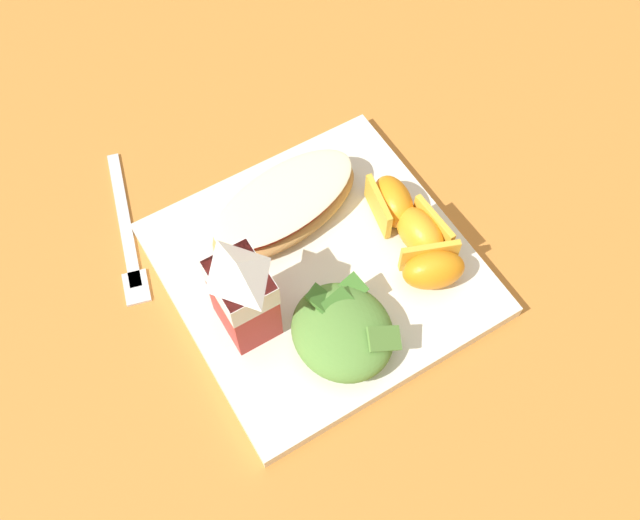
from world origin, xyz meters
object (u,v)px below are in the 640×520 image
object	(u,v)px
white_plate	(320,269)
milk_carton	(242,292)
orange_wedge_rear	(391,202)
cheesy_pizza_bread	(284,206)
orange_wedge_middle	(421,232)
orange_wedge_front	(433,268)
green_salad_pile	(343,331)
metal_fork	(127,237)

from	to	relation	value
white_plate	milk_carton	xyz separation A→B (m)	(-0.02, 0.09, 0.07)
milk_carton	orange_wedge_rear	world-z (taller)	milk_carton
cheesy_pizza_bread	orange_wedge_middle	world-z (taller)	orange_wedge_middle
milk_carton	orange_wedge_front	world-z (taller)	milk_carton
green_salad_pile	milk_carton	size ratio (longest dim) A/B	0.91
green_salad_pile	metal_fork	size ratio (longest dim) A/B	0.54
white_plate	orange_wedge_rear	xyz separation A→B (m)	(0.01, -0.09, 0.03)
metal_fork	orange_wedge_rear	bearing A→B (deg)	-116.84
milk_carton	metal_fork	world-z (taller)	milk_carton
orange_wedge_front	metal_fork	world-z (taller)	orange_wedge_front
orange_wedge_middle	metal_fork	size ratio (longest dim) A/B	0.33
white_plate	green_salad_pile	xyz separation A→B (m)	(-0.08, 0.02, 0.03)
green_salad_pile	orange_wedge_rear	world-z (taller)	green_salad_pile
cheesy_pizza_bread	green_salad_pile	bearing A→B (deg)	171.19
white_plate	metal_fork	size ratio (longest dim) A/B	1.50
orange_wedge_front	white_plate	bearing A→B (deg)	51.05
cheesy_pizza_bread	milk_carton	xyz separation A→B (m)	(-0.08, 0.09, 0.04)
white_plate	milk_carton	world-z (taller)	milk_carton
milk_carton	orange_wedge_rear	size ratio (longest dim) A/B	1.66
milk_carton	orange_wedge_front	distance (m)	0.18
orange_wedge_middle	metal_fork	bearing A→B (deg)	56.08
green_salad_pile	orange_wedge_front	xyz separation A→B (m)	(0.01, -0.11, -0.00)
green_salad_pile	orange_wedge_front	bearing A→B (deg)	-84.30
white_plate	orange_wedge_front	size ratio (longest dim) A/B	4.06
orange_wedge_middle	orange_wedge_rear	world-z (taller)	same
green_salad_pile	orange_wedge_front	distance (m)	0.11
milk_carton	orange_wedge_rear	bearing A→B (deg)	-80.29
milk_carton	orange_wedge_middle	world-z (taller)	milk_carton
green_salad_pile	orange_wedge_middle	bearing A→B (deg)	-67.78
orange_wedge_front	cheesy_pizza_bread	bearing A→B (deg)	32.16
orange_wedge_middle	orange_wedge_rear	xyz separation A→B (m)	(0.04, 0.01, 0.00)
white_plate	milk_carton	size ratio (longest dim) A/B	2.55
cheesy_pizza_bread	green_salad_pile	world-z (taller)	green_salad_pile
green_salad_pile	milk_carton	xyz separation A→B (m)	(0.06, 0.06, 0.04)
cheesy_pizza_bread	orange_wedge_middle	distance (m)	0.14
cheesy_pizza_bread	orange_wedge_rear	world-z (taller)	orange_wedge_rear
white_plate	cheesy_pizza_bread	distance (m)	0.07
white_plate	green_salad_pile	bearing A→B (deg)	163.18
white_plate	green_salad_pile	distance (m)	0.09
metal_fork	orange_wedge_middle	bearing A→B (deg)	-123.92
white_plate	orange_wedge_middle	world-z (taller)	orange_wedge_middle
cheesy_pizza_bread	orange_wedge_rear	distance (m)	0.11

